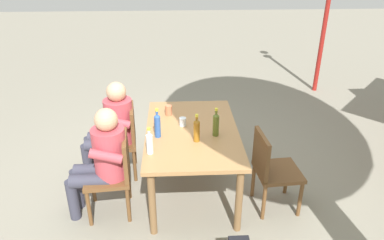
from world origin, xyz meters
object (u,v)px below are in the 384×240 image
object	(u,v)px
chair_far_right	(271,167)
cup_terracotta	(169,110)
chair_near_left	(123,137)
person_in_plaid_shirt	(113,125)
person_in_white_shirt	(102,158)
dining_table	(192,138)
bottle_olive	(216,124)
backpack_by_near_side	(190,123)
bottle_blue	(157,125)
bottle_clear	(150,142)
cup_glass	(183,122)
chair_near_right	(115,171)
bottle_amber	(197,130)

from	to	relation	value
chair_far_right	cup_terracotta	world-z (taller)	same
chair_near_left	person_in_plaid_shirt	xyz separation A→B (m)	(0.01, -0.11, 0.17)
chair_far_right	person_in_white_shirt	world-z (taller)	person_in_white_shirt
dining_table	bottle_olive	world-z (taller)	bottle_olive
bottle_olive	backpack_by_near_side	distance (m)	1.52
dining_table	bottle_blue	size ratio (longest dim) A/B	4.92
bottle_olive	bottle_clear	world-z (taller)	bottle_olive
bottle_olive	bottle_blue	xyz separation A→B (m)	(-0.00, -0.59, 0.00)
person_in_plaid_shirt	bottle_olive	xyz separation A→B (m)	(0.47, 1.13, 0.23)
dining_table	cup_glass	distance (m)	0.20
chair_near_left	chair_far_right	xyz separation A→B (m)	(0.71, 1.58, 0.00)
person_in_plaid_shirt	bottle_blue	bearing A→B (deg)	48.86
chair_near_left	backpack_by_near_side	distance (m)	1.23
chair_near_right	chair_near_left	distance (m)	0.70
person_in_white_shirt	person_in_plaid_shirt	distance (m)	0.70
chair_near_right	chair_near_left	size ratio (longest dim) A/B	1.00
person_in_white_shirt	dining_table	bearing A→B (deg)	111.22
chair_far_right	cup_glass	distance (m)	1.05
bottle_clear	cup_glass	distance (m)	0.65
dining_table	chair_near_right	size ratio (longest dim) A/B	1.78
chair_near_right	backpack_by_near_side	distance (m)	1.79
dining_table	person_in_white_shirt	xyz separation A→B (m)	(0.35, -0.90, -0.01)
person_in_white_shirt	person_in_plaid_shirt	world-z (taller)	same
person_in_plaid_shirt	cup_glass	size ratio (longest dim) A/B	12.90
person_in_plaid_shirt	bottle_clear	world-z (taller)	person_in_plaid_shirt
chair_near_left	person_in_white_shirt	xyz separation A→B (m)	(0.70, -0.11, 0.17)
chair_near_left	person_in_white_shirt	world-z (taller)	person_in_white_shirt
chair_near_left	cup_glass	distance (m)	0.80
cup_glass	backpack_by_near_side	xyz separation A→B (m)	(-1.11, 0.13, -0.58)
person_in_white_shirt	bottle_clear	world-z (taller)	person_in_white_shirt
bottle_olive	cup_glass	bearing A→B (deg)	-125.72
dining_table	cup_terracotta	distance (m)	0.49
cup_terracotta	person_in_plaid_shirt	bearing A→B (deg)	-86.21
person_in_plaid_shirt	bottle_blue	distance (m)	0.75
bottle_clear	bottle_amber	bearing A→B (deg)	114.84
chair_far_right	cup_glass	size ratio (longest dim) A/B	9.52
bottle_clear	backpack_by_near_side	distance (m)	1.85
chair_far_right	person_in_white_shirt	xyz separation A→B (m)	(-0.01, -1.68, 0.17)
person_in_white_shirt	backpack_by_near_side	world-z (taller)	person_in_white_shirt
cup_glass	chair_near_right	bearing A→B (deg)	-56.74
person_in_white_shirt	bottle_blue	world-z (taller)	person_in_white_shirt
chair_far_right	dining_table	bearing A→B (deg)	-114.24
cup_terracotta	chair_far_right	bearing A→B (deg)	54.27
bottle_blue	cup_glass	world-z (taller)	bottle_blue
cup_glass	cup_terracotta	xyz separation A→B (m)	(-0.28, -0.15, 0.01)
person_in_white_shirt	bottle_blue	distance (m)	0.63
dining_table	chair_near_right	world-z (taller)	chair_near_right
chair_near_left	bottle_olive	bearing A→B (deg)	64.85
person_in_plaid_shirt	bottle_blue	xyz separation A→B (m)	(0.47, 0.54, 0.23)
chair_near_left	cup_terracotta	world-z (taller)	same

